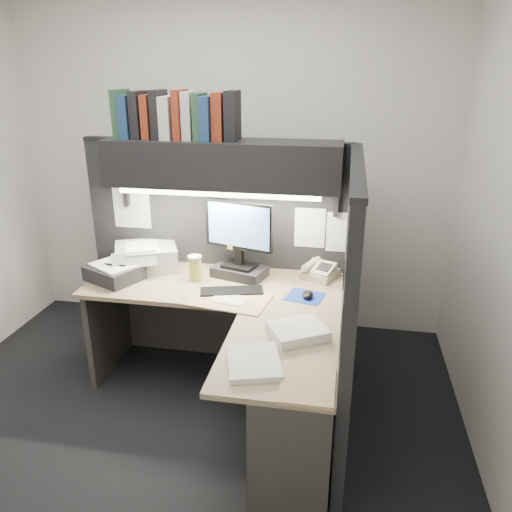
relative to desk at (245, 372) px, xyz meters
name	(u,v)px	position (x,y,z in m)	size (l,w,h in m)	color
floor	(179,425)	(-0.43, 0.00, -0.44)	(3.50, 3.50, 0.00)	black
wall_back	(230,166)	(-0.43, 1.50, 0.91)	(3.50, 0.04, 2.70)	silver
partition_back	(218,254)	(-0.40, 0.93, 0.36)	(1.90, 0.06, 1.60)	black
partition_right	(347,310)	(0.55, 0.18, 0.36)	(0.06, 1.50, 1.60)	black
desk	(245,372)	(0.00, 0.00, 0.00)	(1.70, 1.53, 0.73)	#93755D
overhead_shelf	(222,164)	(-0.30, 0.75, 1.06)	(1.55, 0.34, 0.30)	black
task_light_tube	(217,194)	(-0.30, 0.61, 0.89)	(0.04, 0.04, 1.32)	white
monitor	(239,248)	(-0.18, 0.71, 0.50)	(0.49, 0.31, 0.53)	black
keyboard	(232,291)	(-0.18, 0.44, 0.30)	(0.40, 0.13, 0.02)	black
mousepad	(305,296)	(0.29, 0.46, 0.29)	(0.23, 0.20, 0.00)	navy
mouse	(308,294)	(0.31, 0.45, 0.31)	(0.07, 0.11, 0.04)	black
telephone	(320,272)	(0.36, 0.79, 0.33)	(0.21, 0.22, 0.09)	#C0B994
coffee_cup	(195,269)	(-0.47, 0.60, 0.37)	(0.09, 0.09, 0.16)	#BDBE4C
printer	(146,257)	(-0.88, 0.74, 0.37)	(0.42, 0.36, 0.17)	#9A9D9F
notebook_stack	(114,273)	(-1.01, 0.50, 0.34)	(0.33, 0.28, 0.10)	black
open_folder	(230,300)	(-0.16, 0.32, 0.29)	(0.48, 0.31, 0.01)	tan
paper_stack_a	(298,331)	(0.30, -0.04, 0.31)	(0.28, 0.24, 0.05)	white
paper_stack_b	(254,362)	(0.12, -0.36, 0.30)	(0.25, 0.31, 0.03)	white
manila_stack	(308,385)	(0.39, -0.49, 0.30)	(0.25, 0.31, 0.02)	tan
binder_row	(177,116)	(-0.59, 0.76, 1.35)	(0.81, 0.26, 0.31)	#20412A
pinned_papers	(262,240)	(0.00, 0.56, 0.61)	(1.76, 1.31, 0.51)	white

